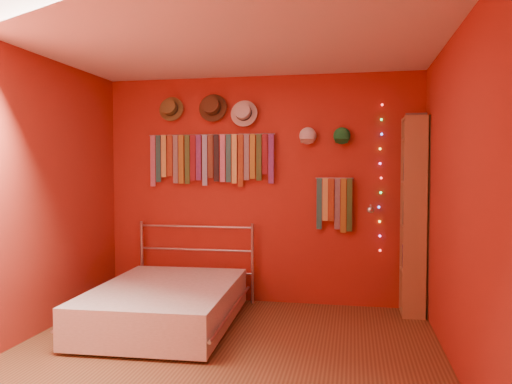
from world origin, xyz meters
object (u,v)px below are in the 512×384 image
Objects in this scene: tie_rack at (210,157)px; bed at (166,304)px; bookshelf at (418,215)px; reading_lamp at (370,210)px.

tie_rack reaches higher than bed.
bookshelf reaches higher than tie_rack.
reading_lamp is 0.18× the size of bed.
reading_lamp is 2.23m from bed.
bookshelf is 2.63m from bed.
reading_lamp is (1.74, -0.19, -0.55)m from tie_rack.
bookshelf is at bearing 16.35° from bed.
reading_lamp is 0.47m from bookshelf.
bookshelf is at bearing 4.02° from reading_lamp.
tie_rack reaches higher than reading_lamp.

